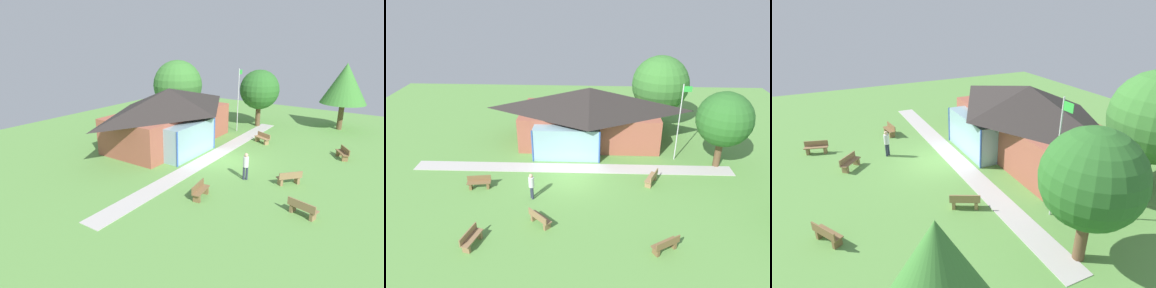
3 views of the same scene
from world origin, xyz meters
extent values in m
plane|color=#609947|center=(0.00, 0.00, 0.00)|extent=(44.00, 44.00, 0.00)
cube|color=#A35642|center=(1.09, 6.09, 1.38)|extent=(10.81, 5.23, 2.76)
pyramid|color=#2D2826|center=(1.09, 6.09, 3.65)|extent=(11.81, 6.23, 1.79)
cube|color=#8CB2BF|center=(-0.53, 2.88, 1.24)|extent=(4.87, 1.20, 2.48)
cylinder|color=#3359B2|center=(-2.96, 2.28, 1.24)|extent=(0.12, 0.12, 2.48)
cylinder|color=#3359B2|center=(1.91, 2.28, 1.24)|extent=(0.12, 0.12, 2.48)
cube|color=#BCB7B2|center=(0.00, 1.38, 0.01)|extent=(22.58, 1.52, 0.03)
cylinder|color=silver|center=(7.52, 3.09, 2.90)|extent=(0.08, 0.08, 5.79)
cube|color=green|center=(7.82, 3.09, 5.44)|extent=(0.60, 0.02, 0.40)
cube|color=brown|center=(-5.84, -1.48, 0.45)|extent=(1.55, 0.66, 0.06)
cube|color=brown|center=(-5.30, -1.40, 0.20)|extent=(0.22, 0.42, 0.39)
cube|color=brown|center=(-6.39, -1.56, 0.20)|extent=(0.22, 0.42, 0.39)
cube|color=brown|center=(-5.87, -1.29, 0.66)|extent=(1.49, 0.28, 0.36)
cube|color=olive|center=(-4.61, -6.67, 0.45)|extent=(0.79, 1.56, 0.06)
cube|color=olive|center=(-4.48, -6.14, 0.20)|extent=(0.43, 0.25, 0.39)
cube|color=olive|center=(-4.75, -7.20, 0.20)|extent=(0.43, 0.25, 0.39)
cube|color=olive|center=(-4.80, -6.62, 0.66)|extent=(0.43, 1.47, 0.36)
cube|color=olive|center=(-1.38, -4.88, 0.45)|extent=(1.40, 1.34, 0.06)
cube|color=olive|center=(-1.79, -4.51, 0.20)|extent=(0.39, 0.40, 0.39)
cube|color=olive|center=(-0.98, -5.26, 0.20)|extent=(0.39, 0.40, 0.39)
cube|color=olive|center=(-1.51, -5.02, 0.66)|extent=(1.14, 1.06, 0.36)
cube|color=brown|center=(5.11, -6.64, 0.45)|extent=(1.51, 1.16, 0.06)
cube|color=brown|center=(4.64, -6.93, 0.20)|extent=(0.35, 0.42, 0.39)
cube|color=brown|center=(5.58, -6.35, 0.20)|extent=(0.35, 0.42, 0.39)
cube|color=brown|center=(5.21, -6.80, 0.66)|extent=(1.31, 0.84, 0.36)
cube|color=#9E7A51|center=(5.30, -0.36, 0.45)|extent=(1.06, 1.54, 0.06)
cube|color=#9E7A51|center=(5.06, -0.85, 0.20)|extent=(0.43, 0.32, 0.39)
cube|color=#9E7A51|center=(5.55, 0.13, 0.20)|extent=(0.43, 0.32, 0.39)
cube|color=#9E7A51|center=(5.47, -0.44, 0.66)|extent=(0.71, 1.37, 0.36)
cylinder|color=#2D3347|center=(-2.30, -2.36, 0.42)|extent=(0.14, 0.14, 0.85)
cylinder|color=#2D3347|center=(-2.20, -2.51, 0.42)|extent=(0.14, 0.14, 0.85)
cylinder|color=silver|center=(-2.25, -2.43, 1.18)|extent=(0.34, 0.34, 0.65)
sphere|color=#D8AD8C|center=(-2.25, -2.43, 1.62)|extent=(0.24, 0.24, 0.24)
cylinder|color=brown|center=(10.34, 2.24, 1.10)|extent=(0.47, 0.47, 2.20)
sphere|color=#2D6B28|center=(10.34, 2.24, 3.63)|extent=(3.80, 3.80, 3.80)
cylinder|color=brown|center=(7.23, 9.79, 0.99)|extent=(0.53, 0.53, 1.98)
sphere|color=#3D7F33|center=(7.23, 9.79, 3.84)|extent=(4.96, 4.96, 4.96)
camera|label=1|loc=(-19.49, -10.21, 8.40)|focal=30.54mm
camera|label=2|loc=(1.41, -20.11, 12.45)|focal=32.47mm
camera|label=3|loc=(17.58, -6.15, 9.38)|focal=30.63mm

